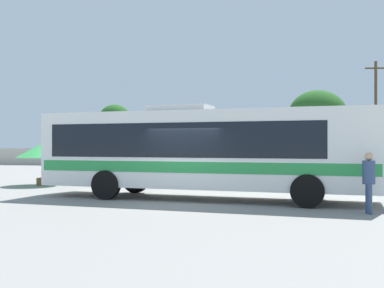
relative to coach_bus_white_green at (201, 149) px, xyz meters
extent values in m
plane|color=gray|center=(-0.38, 8.99, -1.80)|extent=(300.00, 300.00, 0.00)
cube|color=#B2AD9E|center=(-0.38, 24.65, -0.99)|extent=(80.00, 0.30, 1.62)
cube|color=white|center=(0.13, -0.01, -0.02)|extent=(12.13, 3.82, 2.68)
cube|color=black|center=(-0.46, 0.05, 0.30)|extent=(10.00, 3.62, 1.18)
cube|color=green|center=(0.13, -0.01, -0.61)|extent=(11.89, 3.82, 0.38)
cube|color=#19212D|center=(6.07, -0.66, 0.46)|extent=(0.29, 2.29, 1.40)
cube|color=green|center=(6.08, -0.66, -1.04)|extent=(0.33, 2.49, 0.64)
cube|color=#B2B2B2|center=(-0.76, 0.08, 1.44)|extent=(2.34, 1.63, 0.24)
cylinder|color=black|center=(3.94, 0.80, -1.28)|extent=(1.07, 0.41, 1.04)
cylinder|color=black|center=(3.68, -1.63, -1.28)|extent=(1.07, 0.41, 1.04)
cylinder|color=black|center=(-2.99, 1.56, -1.28)|extent=(1.07, 0.41, 1.04)
cylinder|color=black|center=(-3.26, -0.88, -1.28)|extent=(1.07, 0.41, 1.04)
cylinder|color=#33476B|center=(5.33, -2.43, -1.38)|extent=(0.16, 0.16, 0.84)
cylinder|color=#33476B|center=(5.33, -2.59, -1.38)|extent=(0.16, 0.16, 0.84)
cylinder|color=#33476B|center=(5.33, -2.51, -0.63)|extent=(0.36, 0.36, 0.66)
sphere|color=tan|center=(5.33, -2.51, -0.19)|extent=(0.23, 0.23, 0.23)
cylinder|color=gray|center=(-8.53, 3.99, -0.81)|extent=(0.05, 0.05, 1.98)
cone|color=green|center=(-8.53, 3.99, -0.12)|extent=(2.51, 2.51, 0.69)
cube|color=brown|center=(-8.53, 3.99, -1.62)|extent=(0.45, 0.45, 0.36)
cube|color=black|center=(-11.68, 20.61, -1.19)|extent=(4.23, 1.85, 0.59)
cube|color=black|center=(-11.47, 20.60, -0.64)|extent=(2.33, 1.68, 0.49)
cylinder|color=black|center=(-12.99, 19.74, -1.48)|extent=(0.64, 0.23, 0.64)
cylinder|color=black|center=(-12.97, 21.50, -1.48)|extent=(0.64, 0.23, 0.64)
cylinder|color=black|center=(-10.38, 19.71, -1.48)|extent=(0.64, 0.23, 0.64)
cylinder|color=black|center=(-10.36, 21.47, -1.48)|extent=(0.64, 0.23, 0.64)
cube|color=silver|center=(-6.08, 20.70, -1.15)|extent=(4.30, 2.05, 0.67)
cube|color=black|center=(-5.87, 20.69, -0.54)|extent=(2.40, 1.79, 0.55)
cylinder|color=black|center=(-7.44, 19.90, -1.48)|extent=(0.65, 0.26, 0.64)
cylinder|color=black|center=(-7.33, 21.66, -1.48)|extent=(0.65, 0.26, 0.64)
cylinder|color=black|center=(-4.84, 19.74, -1.48)|extent=(0.65, 0.26, 0.64)
cylinder|color=black|center=(-4.73, 21.50, -1.48)|extent=(0.65, 0.26, 0.64)
cylinder|color=#4C3823|center=(10.25, 26.19, 2.78)|extent=(0.24, 0.24, 9.17)
cube|color=#473321|center=(10.25, 26.19, 6.77)|extent=(1.80, 0.40, 0.12)
cylinder|color=brown|center=(-15.36, 30.51, 0.06)|extent=(0.32, 0.32, 3.72)
ellipsoid|color=#23561E|center=(-15.36, 30.51, 3.07)|extent=(3.31, 3.31, 2.81)
cylinder|color=brown|center=(-5.55, 28.31, -0.57)|extent=(0.32, 0.32, 2.46)
ellipsoid|color=#38752D|center=(-5.55, 28.31, 2.03)|extent=(3.92, 3.92, 3.33)
cylinder|color=brown|center=(5.48, 28.06, -0.35)|extent=(0.32, 0.32, 2.91)
ellipsoid|color=#23561E|center=(5.48, 28.06, 2.96)|extent=(5.30, 5.30, 4.50)
camera|label=1|loc=(3.23, -16.39, 0.14)|focal=43.58mm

